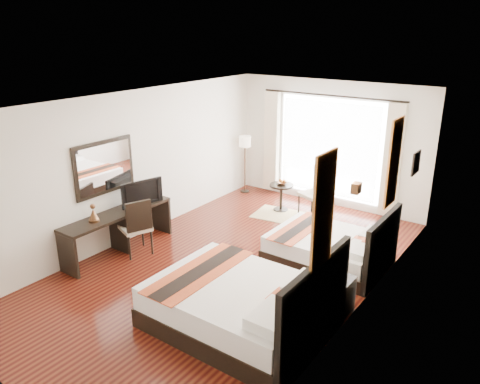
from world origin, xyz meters
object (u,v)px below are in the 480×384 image
Objects in this scene: vase at (334,280)px; side_table at (281,197)px; bed_near at (243,305)px; table_lamp at (338,261)px; window_chair at (314,202)px; console_desk at (119,232)px; desk_chair at (137,237)px; bed_far at (331,248)px; nightstand at (334,296)px; fruit_bowl at (282,183)px; floor_lamp at (245,145)px; television at (140,192)px.

side_table is (-2.65, 3.05, -0.26)m from vase.
bed_near reaches higher than side_table.
window_chair is (-1.90, 3.03, -0.47)m from table_lamp.
side_table is at bearing 131.00° from vase.
console_desk is 0.35m from desk_chair.
bed_near is 17.34× the size of vase.
bed_far is at bearing 117.39° from table_lamp.
bed_near is 1.35m from nightstand.
vase is at bearing -74.02° from nightstand.
fruit_bowl is 0.79m from window_chair.
bed_far is at bearing 28.40° from console_desk.
desk_chair is at bearing -107.54° from side_table.
floor_lamp is at bearing 89.92° from console_desk.
nightstand is at bearing -48.54° from fruit_bowl.
vase reaches higher than nightstand.
bed_far is 2.35× the size of television.
table_lamp is at bearing -62.61° from bed_far.
bed_near is 4.37m from side_table.
bed_far reaches higher than console_desk.
console_desk is (-3.99, -0.46, 0.12)m from nightstand.
table_lamp is 0.40× the size of desk_chair.
window_chair is at bearing -96.47° from desk_chair.
floor_lamp is at bearing 158.45° from fruit_bowl.
console_desk is 2.68× the size of television.
table_lamp reaches higher than vase.
window_chair reaches higher than fruit_bowl.
window_chair is at bearing 121.13° from vase.
television is (0.02, 0.55, 0.61)m from console_desk.
bed_near is 1.31m from vase.
television is (-3.12, 1.12, 0.65)m from bed_near.
console_desk is (-3.14, 0.57, 0.04)m from bed_near.
floor_lamp is (-3.99, 3.45, 0.39)m from table_lamp.
vase is 3.71m from desk_chair.
table_lamp is 5.28m from floor_lamp.
television is at bearing 177.33° from vase.
window_chair is at bearing 121.56° from nightstand.
fruit_bowl is at bearing 132.04° from table_lamp.
bed_far reaches higher than vase.
bed_far is 3.79m from console_desk.
console_desk is at bearing -90.08° from floor_lamp.
floor_lamp is (0.01, 3.97, 0.80)m from console_desk.
side_table is at bearing -131.47° from fruit_bowl.
window_chair is at bearing 125.22° from bed_far.
table_lamp is at bearing 7.42° from console_desk.
bed_near is 1.21× the size of bed_far.
fruit_bowl is at bearing 131.46° from nightstand.
vase is 0.10× the size of floor_lamp.
bed_near is 4.26× the size of nightstand.
table_lamp is 0.52× the size of television.
desk_chair is 5.19× the size of fruit_bowl.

